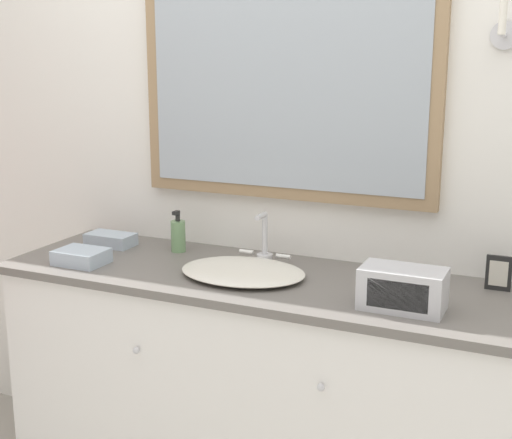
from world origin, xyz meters
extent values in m
cube|color=white|center=(0.00, 0.64, 1.27)|extent=(8.00, 0.06, 2.55)
cube|color=#997A56|center=(-0.03, 0.59, 1.57)|extent=(1.15, 0.04, 0.85)
cube|color=#9EA8B2|center=(-0.03, 0.57, 1.57)|extent=(1.06, 0.01, 0.76)
cylinder|color=silver|center=(0.72, 0.60, 1.73)|extent=(0.09, 0.01, 0.09)
cylinder|color=silver|center=(0.72, 0.55, 1.73)|extent=(0.02, 0.10, 0.02)
cylinder|color=white|center=(0.72, 0.50, 1.80)|extent=(0.02, 0.02, 0.14)
cube|color=white|center=(0.00, 0.32, 0.44)|extent=(1.84, 0.56, 0.89)
cube|color=#66605B|center=(0.00, 0.32, 0.90)|extent=(1.89, 0.59, 0.03)
sphere|color=silver|center=(-0.33, 0.03, 0.69)|extent=(0.02, 0.02, 0.02)
sphere|color=silver|center=(0.33, 0.03, 0.69)|extent=(0.02, 0.02, 0.02)
ellipsoid|color=silver|center=(-0.05, 0.29, 0.93)|extent=(0.45, 0.34, 0.03)
cylinder|color=silver|center=(-0.05, 0.48, 0.93)|extent=(0.06, 0.06, 0.03)
cylinder|color=silver|center=(-0.05, 0.48, 1.02)|extent=(0.02, 0.02, 0.15)
cylinder|color=silver|center=(-0.05, 0.44, 1.10)|extent=(0.02, 0.07, 0.02)
cylinder|color=white|center=(-0.13, 0.48, 0.95)|extent=(0.05, 0.02, 0.02)
cylinder|color=white|center=(0.02, 0.48, 0.95)|extent=(0.05, 0.02, 0.02)
cylinder|color=#709966|center=(-0.42, 0.47, 0.98)|extent=(0.06, 0.06, 0.12)
cylinder|color=black|center=(-0.42, 0.47, 1.06)|extent=(0.02, 0.02, 0.04)
cube|color=black|center=(-0.42, 0.46, 1.07)|extent=(0.02, 0.03, 0.01)
cube|color=#BCBCC1|center=(0.53, 0.20, 0.98)|extent=(0.25, 0.14, 0.13)
cube|color=black|center=(0.53, 0.13, 0.98)|extent=(0.18, 0.01, 0.09)
cube|color=black|center=(0.77, 0.50, 0.97)|extent=(0.08, 0.01, 0.12)
cube|color=beige|center=(0.77, 0.49, 0.97)|extent=(0.06, 0.00, 0.08)
cube|color=#A8B7C6|center=(-0.71, 0.43, 0.94)|extent=(0.19, 0.11, 0.05)
cube|color=#A8B7C6|center=(-0.66, 0.18, 0.94)|extent=(0.18, 0.14, 0.05)
camera|label=1|loc=(0.97, -1.85, 1.68)|focal=50.00mm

